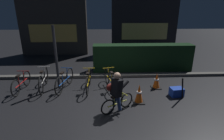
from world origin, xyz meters
TOP-DOWN VIEW (x-y plane):
  - ground_plane at (0.00, 0.00)m, footprint 40.00×40.00m
  - sidewalk_curb at (0.00, 2.20)m, footprint 12.00×0.24m
  - hedge_row at (1.80, 3.10)m, footprint 4.80×0.70m
  - storefront_left at (-3.28, 6.50)m, footprint 4.21×0.54m
  - storefront_right at (2.69, 7.20)m, footprint 4.46×0.54m
  - street_post at (-1.86, 1.20)m, footprint 0.10×0.10m
  - parked_bike_leftmost at (-3.18, 0.97)m, footprint 0.46×1.52m
  - parked_bike_left_mid at (-2.40, 1.14)m, footprint 0.46×1.72m
  - parked_bike_center_left at (-1.58, 1.04)m, footprint 0.47×1.65m
  - parked_bike_center_right at (-0.67, 0.99)m, footprint 0.46×1.66m
  - parked_bike_right_mid at (0.16, 1.03)m, footprint 0.52×1.60m
  - traffic_cone_near at (1.06, -0.10)m, footprint 0.36×0.36m
  - traffic_cone_far at (1.94, 0.98)m, footprint 0.36×0.36m
  - blue_crate at (2.48, 0.30)m, footprint 0.48×0.38m
  - cyclist at (0.28, -0.56)m, footprint 1.02×0.69m
  - closed_umbrella at (2.55, 0.05)m, footprint 0.25×0.27m

SIDE VIEW (x-z plane):
  - ground_plane at x=0.00m, z-range 0.00..0.00m
  - sidewalk_curb at x=0.00m, z-range 0.00..0.12m
  - blue_crate at x=2.48m, z-range 0.00..0.30m
  - traffic_cone_far at x=1.94m, z-range -0.01..0.60m
  - traffic_cone_near at x=1.06m, z-range -0.01..0.63m
  - parked_bike_leftmost at x=-3.18m, z-range -0.03..0.67m
  - parked_bike_right_mid at x=0.16m, z-range -0.03..0.72m
  - parked_bike_center_right at x=-0.67m, z-range -0.04..0.73m
  - parked_bike_center_left at x=-1.58m, z-range -0.04..0.74m
  - parked_bike_left_mid at x=-2.40m, z-range -0.04..0.76m
  - closed_umbrella at x=2.55m, z-range 0.00..0.82m
  - cyclist at x=0.28m, z-range 0.01..1.25m
  - hedge_row at x=1.80m, z-range 0.00..1.28m
  - street_post at x=-1.86m, z-range 0.00..2.39m
  - storefront_left at x=-3.28m, z-range -0.01..4.13m
  - storefront_right at x=2.69m, z-range -0.01..4.31m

